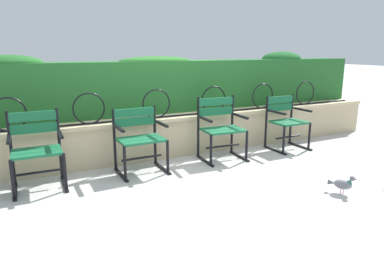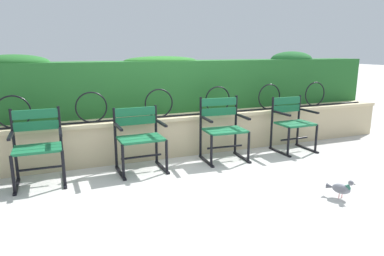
# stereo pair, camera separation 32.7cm
# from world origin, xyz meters

# --- Properties ---
(ground_plane) EXTENTS (60.00, 60.00, 0.00)m
(ground_plane) POSITION_xyz_m (0.00, 0.00, 0.00)
(ground_plane) COLOR #B7B5AF
(stone_wall) EXTENTS (7.68, 0.41, 0.60)m
(stone_wall) POSITION_xyz_m (0.00, 0.77, 0.30)
(stone_wall) COLOR #C6B289
(stone_wall) RESTS_ON ground
(iron_arch_fence) EXTENTS (7.13, 0.02, 0.42)m
(iron_arch_fence) POSITION_xyz_m (-0.23, 0.70, 0.78)
(iron_arch_fence) COLOR black
(iron_arch_fence) RESTS_ON stone_wall
(hedge_row) EXTENTS (7.52, 0.54, 0.93)m
(hedge_row) POSITION_xyz_m (0.02, 1.21, 1.03)
(hedge_row) COLOR #236028
(hedge_row) RESTS_ON stone_wall
(park_chair_leftmost) EXTENTS (0.56, 0.52, 0.89)m
(park_chair_leftmost) POSITION_xyz_m (-1.88, 0.29, 0.47)
(park_chair_leftmost) COLOR #19663D
(park_chair_leftmost) RESTS_ON ground
(park_chair_centre_left) EXTENTS (0.61, 0.53, 0.82)m
(park_chair_centre_left) POSITION_xyz_m (-0.66, 0.29, 0.46)
(park_chair_centre_left) COLOR #19663D
(park_chair_centre_left) RESTS_ON ground
(park_chair_centre_right) EXTENTS (0.63, 0.55, 0.90)m
(park_chair_centre_right) POSITION_xyz_m (0.56, 0.29, 0.47)
(park_chair_centre_right) COLOR #19663D
(park_chair_centre_right) RESTS_ON ground
(park_chair_rightmost) EXTENTS (0.57, 0.53, 0.84)m
(park_chair_rightmost) POSITION_xyz_m (1.77, 0.29, 0.46)
(park_chair_rightmost) COLOR #19663D
(park_chair_rightmost) RESTS_ON ground
(pigeon_near_chairs) EXTENTS (0.19, 0.27, 0.22)m
(pigeon_near_chairs) POSITION_xyz_m (1.12, -1.41, 0.11)
(pigeon_near_chairs) COLOR gray
(pigeon_near_chairs) RESTS_ON ground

